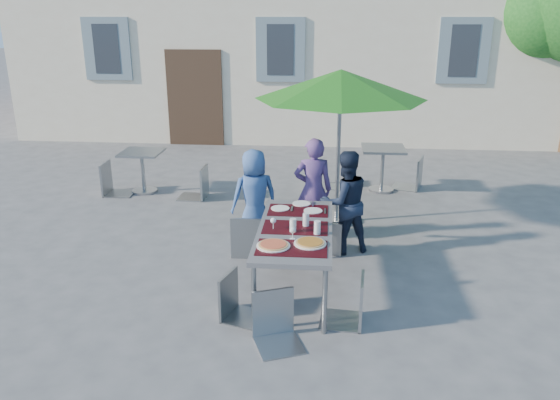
# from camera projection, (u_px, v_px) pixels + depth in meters

# --- Properties ---
(ground) EXTENTS (90.00, 90.00, 0.00)m
(ground) POSITION_uv_depth(u_px,v_px,m) (218.00, 305.00, 5.83)
(ground) COLOR #4E4E51
(ground) RESTS_ON ground
(dining_table) EXTENTS (0.80, 1.85, 0.76)m
(dining_table) POSITION_uv_depth(u_px,v_px,m) (295.00, 232.00, 5.94)
(dining_table) COLOR #414045
(dining_table) RESTS_ON ground
(pizza_near_left) EXTENTS (0.34, 0.34, 0.03)m
(pizza_near_left) POSITION_uv_depth(u_px,v_px,m) (273.00, 245.00, 5.43)
(pizza_near_left) COLOR white
(pizza_near_left) RESTS_ON dining_table
(pizza_near_right) EXTENTS (0.33, 0.33, 0.03)m
(pizza_near_right) POSITION_uv_depth(u_px,v_px,m) (310.00, 243.00, 5.49)
(pizza_near_right) COLOR white
(pizza_near_right) RESTS_ON dining_table
(glassware) EXTENTS (0.54, 0.45, 0.15)m
(glassware) POSITION_uv_depth(u_px,v_px,m) (301.00, 225.00, 5.80)
(glassware) COLOR silver
(glassware) RESTS_ON dining_table
(place_settings) EXTENTS (0.65, 0.46, 0.01)m
(place_settings) POSITION_uv_depth(u_px,v_px,m) (299.00, 207.00, 6.52)
(place_settings) COLOR white
(place_settings) RESTS_ON dining_table
(child_0) EXTENTS (0.74, 0.62, 1.28)m
(child_0) POSITION_uv_depth(u_px,v_px,m) (254.00, 196.00, 7.29)
(child_0) COLOR #385A9B
(child_0) RESTS_ON ground
(child_1) EXTENTS (0.55, 0.39, 1.42)m
(child_1) POSITION_uv_depth(u_px,v_px,m) (313.00, 190.00, 7.34)
(child_1) COLOR #5C3D7E
(child_1) RESTS_ON ground
(child_2) EXTENTS (0.75, 0.60, 1.35)m
(child_2) POSITION_uv_depth(u_px,v_px,m) (345.00, 202.00, 6.96)
(child_2) COLOR #182136
(child_2) RESTS_ON ground
(chair_0) EXTENTS (0.46, 0.46, 1.03)m
(chair_0) POSITION_uv_depth(u_px,v_px,m) (249.00, 211.00, 6.85)
(chair_0) COLOR gray
(chair_0) RESTS_ON ground
(chair_1) EXTENTS (0.43, 0.43, 0.85)m
(chair_1) POSITION_uv_depth(u_px,v_px,m) (291.00, 214.00, 7.08)
(chair_1) COLOR gray
(chair_1) RESTS_ON ground
(chair_2) EXTENTS (0.46, 0.46, 0.85)m
(chair_2) POSITION_uv_depth(u_px,v_px,m) (330.00, 217.00, 6.98)
(chair_2) COLOR gray
(chair_2) RESTS_ON ground
(chair_3) EXTENTS (0.50, 0.49, 0.89)m
(chair_3) POSITION_uv_depth(u_px,v_px,m) (236.00, 271.00, 5.45)
(chair_3) COLOR gray
(chair_3) RESTS_ON ground
(chair_4) EXTENTS (0.45, 0.45, 0.94)m
(chair_4) POSITION_uv_depth(u_px,v_px,m) (353.00, 273.00, 5.33)
(chair_4) COLOR #91959C
(chair_4) RESTS_ON ground
(chair_5) EXTENTS (0.54, 0.54, 0.93)m
(chair_5) POSITION_uv_depth(u_px,v_px,m) (276.00, 289.00, 5.03)
(chair_5) COLOR #8E9499
(chair_5) RESTS_ON ground
(patio_umbrella) EXTENTS (2.41, 2.41, 2.24)m
(patio_umbrella) POSITION_uv_depth(u_px,v_px,m) (341.00, 86.00, 7.54)
(patio_umbrella) COLOR #9E9FA5
(patio_umbrella) RESTS_ON ground
(cafe_table_0) EXTENTS (0.68, 0.68, 0.73)m
(cafe_table_0) POSITION_uv_depth(u_px,v_px,m) (142.00, 165.00, 9.40)
(cafe_table_0) COLOR #9E9FA5
(cafe_table_0) RESTS_ON ground
(bg_chair_l_0) EXTENTS (0.48, 0.48, 1.06)m
(bg_chair_l_0) POSITION_uv_depth(u_px,v_px,m) (110.00, 159.00, 9.25)
(bg_chair_l_0) COLOR gray
(bg_chair_l_0) RESTS_ON ground
(bg_chair_r_0) EXTENTS (0.48, 0.47, 1.04)m
(bg_chair_r_0) POSITION_uv_depth(u_px,v_px,m) (197.00, 163.00, 9.05)
(bg_chair_r_0) COLOR #90979B
(bg_chair_r_0) RESTS_ON ground
(cafe_table_1) EXTENTS (0.73, 0.73, 0.78)m
(cafe_table_1) POSITION_uv_depth(u_px,v_px,m) (383.00, 161.00, 9.45)
(cafe_table_1) COLOR #9E9FA5
(cafe_table_1) RESTS_ON ground
(bg_chair_l_1) EXTENTS (0.40, 0.40, 0.88)m
(bg_chair_l_1) POSITION_uv_depth(u_px,v_px,m) (325.00, 159.00, 9.68)
(bg_chair_l_1) COLOR #939A9F
(bg_chair_l_1) RESTS_ON ground
(bg_chair_r_1) EXTENTS (0.60, 0.59, 1.06)m
(bg_chair_r_1) POSITION_uv_depth(u_px,v_px,m) (415.00, 154.00, 9.56)
(bg_chair_r_1) COLOR gray
(bg_chair_r_1) RESTS_ON ground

